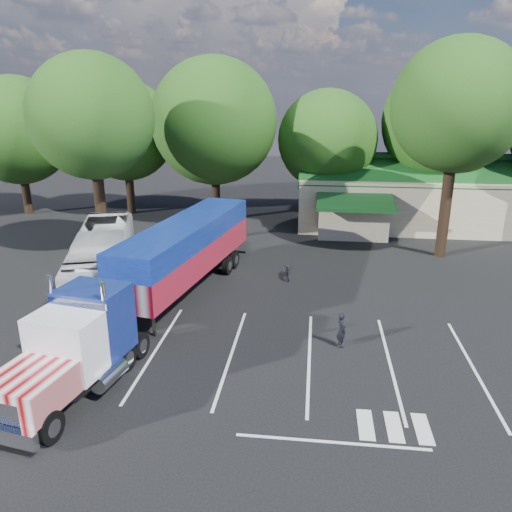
# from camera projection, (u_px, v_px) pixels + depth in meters

# --- Properties ---
(ground) EXTENTS (120.00, 120.00, 0.00)m
(ground) POSITION_uv_depth(u_px,v_px,m) (250.00, 297.00, 26.22)
(ground) COLOR black
(ground) RESTS_ON ground
(event_hall) EXTENTS (24.20, 14.12, 5.55)m
(event_hall) POSITION_uv_depth(u_px,v_px,m) (445.00, 196.00, 40.75)
(event_hall) COLOR #BCB08B
(event_hall) RESTS_ON ground
(tree_row_a) EXTENTS (9.00, 9.00, 11.68)m
(tree_row_a) POSITION_uv_depth(u_px,v_px,m) (17.00, 131.00, 42.02)
(tree_row_a) COLOR black
(tree_row_a) RESTS_ON ground
(tree_row_b) EXTENTS (8.40, 8.40, 11.35)m
(tree_row_b) POSITION_uv_depth(u_px,v_px,m) (125.00, 131.00, 42.23)
(tree_row_b) COLOR black
(tree_row_b) RESTS_ON ground
(tree_row_c) EXTENTS (10.00, 10.00, 13.05)m
(tree_row_c) POSITION_uv_depth(u_px,v_px,m) (214.00, 121.00, 39.53)
(tree_row_c) COLOR black
(tree_row_c) RESTS_ON ground
(tree_row_d) EXTENTS (8.00, 8.00, 10.60)m
(tree_row_d) POSITION_uv_depth(u_px,v_px,m) (327.00, 140.00, 40.19)
(tree_row_d) COLOR black
(tree_row_d) RESTS_ON ground
(tree_row_e) EXTENTS (9.60, 9.60, 12.90)m
(tree_row_e) POSITION_uv_depth(u_px,v_px,m) (444.00, 121.00, 39.17)
(tree_row_e) COLOR black
(tree_row_e) RESTS_ON ground
(tree_near_left) EXTENTS (7.60, 7.60, 12.65)m
(tree_near_left) POSITION_uv_depth(u_px,v_px,m) (92.00, 117.00, 30.30)
(tree_near_left) COLOR black
(tree_near_left) RESTS_ON ground
(tree_near_right) EXTENTS (8.00, 8.00, 13.50)m
(tree_near_right) POSITION_uv_depth(u_px,v_px,m) (458.00, 106.00, 29.95)
(tree_near_right) COLOR black
(tree_near_right) RESTS_ON ground
(semi_truck) EXTENTS (5.88, 19.69, 4.10)m
(semi_truck) POSITION_uv_depth(u_px,v_px,m) (165.00, 267.00, 23.89)
(semi_truck) COLOR black
(semi_truck) RESTS_ON ground
(woman) EXTENTS (0.56, 0.65, 1.52)m
(woman) POSITION_uv_depth(u_px,v_px,m) (341.00, 330.00, 20.98)
(woman) COLOR black
(woman) RESTS_ON ground
(bicycle) EXTENTS (0.83, 1.77, 0.89)m
(bicycle) POSITION_uv_depth(u_px,v_px,m) (288.00, 271.00, 28.84)
(bicycle) COLOR black
(bicycle) RESTS_ON ground
(tour_bus) EXTENTS (6.27, 12.08, 3.29)m
(tour_bus) POSITION_uv_depth(u_px,v_px,m) (104.00, 261.00, 26.71)
(tour_bus) COLOR silver
(tour_bus) RESTS_ON ground
(silver_sedan) EXTENTS (4.47, 2.40, 1.40)m
(silver_sedan) POSITION_uv_depth(u_px,v_px,m) (431.00, 224.00, 37.83)
(silver_sedan) COLOR #A5A8AD
(silver_sedan) RESTS_ON ground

